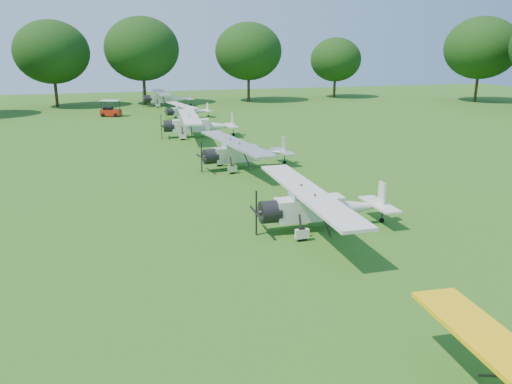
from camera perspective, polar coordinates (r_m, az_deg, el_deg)
The scene contains 8 objects.
ground at distance 25.19m, azimuth 3.65°, elevation -3.10°, with size 160.00×160.00×0.00m, color #1F5014.
tree_belt at distance 25.42m, azimuth 11.68°, elevation 15.24°, with size 137.36×130.27×14.52m.
aircraft_3 at distance 23.60m, azimuth 7.27°, elevation -1.37°, with size 6.76×10.74×2.12m.
aircraft_4 at distance 35.53m, azimuth -1.50°, elevation 4.70°, with size 6.82×10.83×2.13m.
aircraft_5 at distance 48.59m, azimuth -6.84°, elevation 7.80°, with size 7.31×11.63×2.28m.
aircraft_6 at distance 62.16m, azimuth -7.95°, elevation 9.30°, with size 5.76×9.12×1.79m.
aircraft_7 at distance 75.70m, azimuth -10.23°, elevation 10.63°, with size 7.34×11.65×2.31m.
golf_cart at distance 65.94m, azimuth -16.30°, elevation 8.87°, with size 2.70×2.17×2.02m.
Camera 1 is at (-8.47, -22.23, 8.29)m, focal length 35.00 mm.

